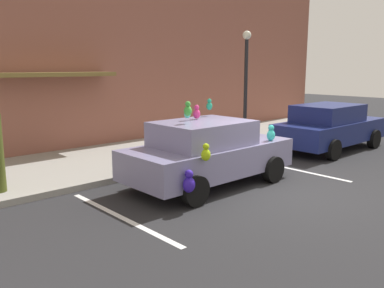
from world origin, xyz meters
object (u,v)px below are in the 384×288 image
teddy_bear_on_sidewalk (214,139)px  plush_covered_car (208,152)px  street_lamp_post (246,76)px  parked_sedan_behind (330,127)px

teddy_bear_on_sidewalk → plush_covered_car: bearing=-137.9°
street_lamp_post → teddy_bear_on_sidewalk: bearing=171.0°
parked_sedan_behind → street_lamp_post: (-2.15, 1.90, 1.67)m
parked_sedan_behind → teddy_bear_on_sidewalk: bearing=148.4°
plush_covered_car → teddy_bear_on_sidewalk: bearing=42.1°
parked_sedan_behind → teddy_bear_on_sidewalk: (-3.41, 2.10, -0.29)m
plush_covered_car → parked_sedan_behind: plush_covered_car is taller
teddy_bear_on_sidewalk → street_lamp_post: 2.34m
parked_sedan_behind → street_lamp_post: bearing=138.6°
street_lamp_post → plush_covered_car: bearing=-151.2°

